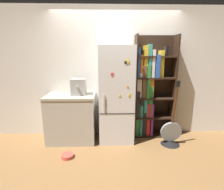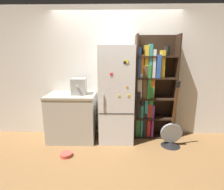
# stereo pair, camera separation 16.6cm
# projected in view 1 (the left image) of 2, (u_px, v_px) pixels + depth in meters

# --- Properties ---
(ground_plane) EXTENTS (16.00, 16.00, 0.00)m
(ground_plane) POSITION_uv_depth(u_px,v_px,m) (116.00, 142.00, 3.41)
(ground_plane) COLOR olive
(wall_back) EXTENTS (8.00, 0.05, 2.60)m
(wall_back) POSITION_uv_depth(u_px,v_px,m) (116.00, 73.00, 3.58)
(wall_back) COLOR white
(wall_back) RESTS_ON ground_plane
(refrigerator) EXTENTS (0.65, 0.60, 1.83)m
(refrigerator) POSITION_uv_depth(u_px,v_px,m) (116.00, 95.00, 3.36)
(refrigerator) COLOR silver
(refrigerator) RESTS_ON ground_plane
(bookshelf) EXTENTS (0.80, 0.30, 2.04)m
(bookshelf) POSITION_uv_depth(u_px,v_px,m) (149.00, 90.00, 3.53)
(bookshelf) COLOR black
(bookshelf) RESTS_ON ground_plane
(kitchen_counter) EXTENTS (0.93, 0.62, 0.92)m
(kitchen_counter) POSITION_uv_depth(u_px,v_px,m) (72.00, 118.00, 3.42)
(kitchen_counter) COLOR #BCB7A8
(kitchen_counter) RESTS_ON ground_plane
(espresso_machine) EXTENTS (0.27, 0.33, 0.31)m
(espresso_machine) POSITION_uv_depth(u_px,v_px,m) (79.00, 87.00, 3.34)
(espresso_machine) COLOR #A5A39E
(espresso_machine) RESTS_ON kitchen_counter
(guitar) EXTENTS (0.39, 0.35, 1.25)m
(guitar) POSITION_uv_depth(u_px,v_px,m) (171.00, 136.00, 3.30)
(guitar) COLOR black
(guitar) RESTS_ON ground_plane
(pet_bowl) EXTENTS (0.20, 0.20, 0.06)m
(pet_bowl) POSITION_uv_depth(u_px,v_px,m) (67.00, 156.00, 2.90)
(pet_bowl) COLOR #D84C3F
(pet_bowl) RESTS_ON ground_plane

